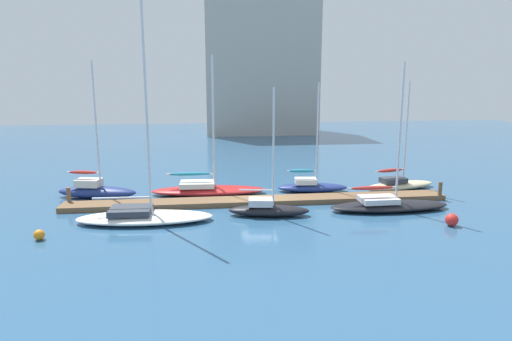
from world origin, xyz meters
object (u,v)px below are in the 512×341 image
sailboat_3 (268,208)px  sailboat_4 (311,185)px  sailboat_0 (96,190)px  sailboat_6 (399,183)px  harbor_building_distant (260,69)px  mooring_buoy_orange (39,235)px  mooring_buoy_red (452,220)px  sailboat_2 (207,188)px  sailboat_5 (388,204)px  sailboat_1 (143,215)px

sailboat_3 → sailboat_4: 7.37m
sailboat_0 → sailboat_6: sailboat_0 is taller
harbor_building_distant → sailboat_3: bearing=-96.9°
sailboat_6 → mooring_buoy_orange: size_ratio=14.63×
mooring_buoy_red → mooring_buoy_orange: (-24.10, 0.54, -0.09)m
sailboat_2 → sailboat_6: sailboat_2 is taller
mooring_buoy_red → harbor_building_distant: size_ratio=0.04×
sailboat_3 → sailboat_4: size_ratio=0.97×
sailboat_4 → sailboat_5: 6.89m
sailboat_4 → mooring_buoy_red: bearing=-49.8°
sailboat_1 → sailboat_5: bearing=4.2°
sailboat_1 → sailboat_2: (4.08, 6.38, -0.01)m
sailboat_4 → harbor_building_distant: size_ratio=0.41×
sailboat_5 → mooring_buoy_red: (2.48, -3.69, -0.06)m
sailboat_2 → mooring_buoy_red: size_ratio=13.55×
sailboat_1 → sailboat_6: size_ratio=1.62×
sailboat_5 → mooring_buoy_red: 4.45m
mooring_buoy_orange → harbor_building_distant: bearing=68.9°
sailboat_0 → mooring_buoy_red: sailboat_0 is taller
sailboat_1 → sailboat_4: (12.33, 6.28, 0.02)m
sailboat_6 → harbor_building_distant: 41.82m
sailboat_5 → mooring_buoy_orange: sailboat_5 is taller
sailboat_1 → mooring_buoy_orange: bearing=-152.7°
sailboat_3 → sailboat_4: (4.39, 5.93, 0.00)m
sailboat_3 → sailboat_6: (11.56, 5.73, -0.01)m
sailboat_6 → harbor_building_distant: size_ratio=0.42×
sailboat_6 → mooring_buoy_red: 9.18m
sailboat_1 → sailboat_6: (19.50, 6.08, 0.01)m
sailboat_1 → harbor_building_distant: 49.20m
sailboat_2 → sailboat_3: 7.16m
sailboat_1 → sailboat_3: (7.94, 0.35, 0.02)m
mooring_buoy_red → sailboat_6: bearing=85.2°
sailboat_0 → sailboat_1: (4.26, -6.41, -0.15)m
sailboat_1 → sailboat_4: 13.83m
sailboat_3 → sailboat_4: sailboat_4 is taller
sailboat_2 → harbor_building_distant: harbor_building_distant is taller
sailboat_5 → mooring_buoy_orange: 21.85m
sailboat_0 → harbor_building_distant: size_ratio=0.49×
sailboat_4 → sailboat_1: bearing=-147.3°
mooring_buoy_red → mooring_buoy_orange: 24.11m
sailboat_5 → mooring_buoy_orange: (-21.62, -3.16, -0.15)m
sailboat_3 → mooring_buoy_red: sailboat_3 is taller
sailboat_3 → sailboat_5: sailboat_5 is taller
sailboat_1 → sailboat_5: sailboat_1 is taller
sailboat_5 → harbor_building_distant: size_ratio=0.48×
sailboat_1 → sailboat_6: bearing=19.3°
sailboat_0 → mooring_buoy_orange: sailboat_0 is taller
sailboat_6 → sailboat_5: bearing=-134.6°
sailboat_2 → sailboat_5: bearing=-22.6°
sailboat_1 → sailboat_5: 16.27m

